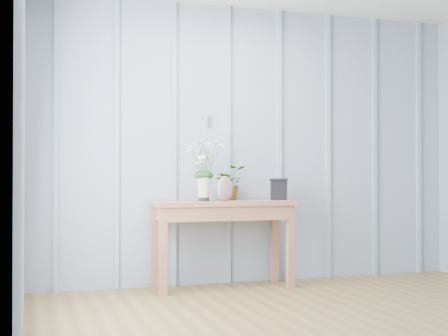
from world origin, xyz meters
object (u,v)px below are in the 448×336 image
object	(u,v)px
daisy_vase	(204,159)
felt_disc_vessel	(225,189)
sideboard	(222,214)
carved_box	(279,189)

from	to	relation	value
daisy_vase	felt_disc_vessel	xyz separation A→B (m)	(0.19, 0.00, -0.25)
daisy_vase	felt_disc_vessel	world-z (taller)	daisy_vase
sideboard	felt_disc_vessel	xyz separation A→B (m)	(0.01, -0.03, 0.22)
sideboard	carved_box	world-z (taller)	carved_box
sideboard	daisy_vase	world-z (taller)	daisy_vase
sideboard	felt_disc_vessel	bearing A→B (deg)	-67.17
daisy_vase	felt_disc_vessel	distance (m)	0.31
sideboard	carved_box	distance (m)	0.57
daisy_vase	sideboard	bearing A→B (deg)	12.71
carved_box	daisy_vase	bearing A→B (deg)	-175.44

